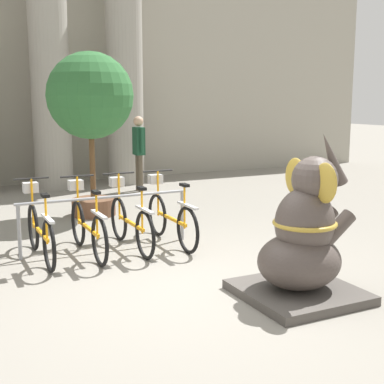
% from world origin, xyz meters
% --- Properties ---
extents(ground_plane, '(60.00, 60.00, 0.00)m').
position_xyz_m(ground_plane, '(0.00, 0.00, 0.00)').
color(ground_plane, gray).
extents(building_facade, '(20.00, 0.20, 6.00)m').
position_xyz_m(building_facade, '(0.00, 8.60, 3.00)').
color(building_facade, '#A39E8E').
rests_on(building_facade, ground_plane).
extents(column_middle, '(1.11, 1.11, 5.16)m').
position_xyz_m(column_middle, '(0.00, 7.60, 2.62)').
color(column_middle, gray).
rests_on(column_middle, ground_plane).
extents(column_right, '(1.11, 1.11, 5.16)m').
position_xyz_m(column_right, '(1.82, 7.60, 2.62)').
color(column_right, gray).
rests_on(column_right, ground_plane).
extents(bike_rack, '(2.48, 0.05, 0.77)m').
position_xyz_m(bike_rack, '(-0.46, 1.95, 0.57)').
color(bike_rack, gray).
rests_on(bike_rack, ground_plane).
extents(bicycle_0, '(0.48, 1.75, 1.04)m').
position_xyz_m(bicycle_0, '(-1.40, 1.86, 0.40)').
color(bicycle_0, black).
rests_on(bicycle_0, ground_plane).
extents(bicycle_1, '(0.48, 1.75, 1.04)m').
position_xyz_m(bicycle_1, '(-0.77, 1.81, 0.40)').
color(bicycle_1, black).
rests_on(bicycle_1, ground_plane).
extents(bicycle_2, '(0.48, 1.75, 1.04)m').
position_xyz_m(bicycle_2, '(-0.15, 1.83, 0.40)').
color(bicycle_2, black).
rests_on(bicycle_2, ground_plane).
extents(bicycle_3, '(0.48, 1.75, 1.04)m').
position_xyz_m(bicycle_3, '(0.48, 1.83, 0.40)').
color(bicycle_3, black).
rests_on(bicycle_3, ground_plane).
extents(elephant_statue, '(1.20, 1.20, 1.79)m').
position_xyz_m(elephant_statue, '(0.89, -0.77, 0.61)').
color(elephant_statue, '#4C4742').
rests_on(elephant_statue, ground_plane).
extents(person_pedestrian, '(0.23, 0.47, 1.72)m').
position_xyz_m(person_pedestrian, '(1.68, 6.32, 1.04)').
color(person_pedestrian, brown).
rests_on(person_pedestrian, ground_plane).
extents(potted_tree, '(1.54, 1.54, 2.94)m').
position_xyz_m(potted_tree, '(0.00, 4.23, 2.06)').
color(potted_tree, brown).
rests_on(potted_tree, ground_plane).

